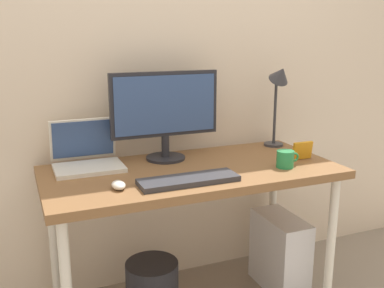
# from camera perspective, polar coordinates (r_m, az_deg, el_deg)

# --- Properties ---
(back_wall) EXTENTS (4.40, 0.04, 2.60)m
(back_wall) POSITION_cam_1_polar(r_m,az_deg,el_deg) (2.41, -3.60, 11.89)
(back_wall) COLOR beige
(back_wall) RESTS_ON ground_plane
(desk) EXTENTS (1.40, 0.66, 0.76)m
(desk) POSITION_cam_1_polar(r_m,az_deg,el_deg) (2.16, 0.00, -4.88)
(desk) COLOR brown
(desk) RESTS_ON ground_plane
(monitor) EXTENTS (0.56, 0.20, 0.45)m
(monitor) POSITION_cam_1_polar(r_m,az_deg,el_deg) (2.24, -3.47, 4.38)
(monitor) COLOR #232328
(monitor) RESTS_ON desk
(laptop) EXTENTS (0.32, 0.27, 0.23)m
(laptop) POSITION_cam_1_polar(r_m,az_deg,el_deg) (2.20, -13.34, -1.43)
(laptop) COLOR silver
(laptop) RESTS_ON desk
(desk_lamp) EXTENTS (0.11, 0.16, 0.48)m
(desk_lamp) POSITION_cam_1_polar(r_m,az_deg,el_deg) (2.52, 11.10, 7.15)
(desk_lamp) COLOR #333338
(desk_lamp) RESTS_ON desk
(keyboard) EXTENTS (0.44, 0.14, 0.02)m
(keyboard) POSITION_cam_1_polar(r_m,az_deg,el_deg) (1.94, -0.43, -4.62)
(keyboard) COLOR #333338
(keyboard) RESTS_ON desk
(mouse) EXTENTS (0.06, 0.09, 0.03)m
(mouse) POSITION_cam_1_polar(r_m,az_deg,el_deg) (1.88, -9.39, -5.20)
(mouse) COLOR silver
(mouse) RESTS_ON desk
(coffee_mug) EXTENTS (0.12, 0.08, 0.08)m
(coffee_mug) POSITION_cam_1_polar(r_m,az_deg,el_deg) (2.19, 11.87, -1.89)
(coffee_mug) COLOR #268C4C
(coffee_mug) RESTS_ON desk
(photo_frame) EXTENTS (0.11, 0.03, 0.09)m
(photo_frame) POSITION_cam_1_polar(r_m,az_deg,el_deg) (2.34, 13.93, -0.81)
(photo_frame) COLOR orange
(photo_frame) RESTS_ON desk
(computer_tower) EXTENTS (0.18, 0.36, 0.42)m
(computer_tower) POSITION_cam_1_polar(r_m,az_deg,el_deg) (2.58, 11.15, -13.48)
(computer_tower) COLOR silver
(computer_tower) RESTS_ON ground_plane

